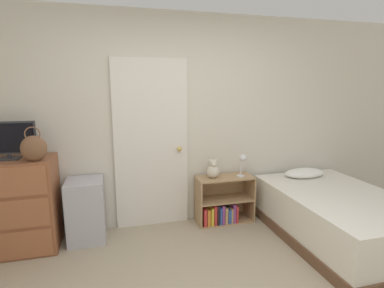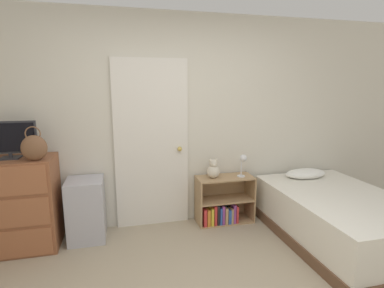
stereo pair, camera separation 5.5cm
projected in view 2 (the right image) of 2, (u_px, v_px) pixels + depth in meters
name	position (u px, v px, depth m)	size (l,w,h in m)	color
wall_back	(174.00, 122.00, 3.66)	(10.00, 0.06, 2.55)	beige
door_closed	(152.00, 145.00, 3.59)	(0.88, 0.09, 2.02)	silver
dresser	(16.00, 205.00, 3.11)	(0.81, 0.50, 0.98)	brown
tv	(9.00, 139.00, 2.99)	(0.52, 0.16, 0.38)	#2D2D33
handbag	(34.00, 148.00, 2.92)	(0.24, 0.13, 0.34)	brown
storage_bin	(86.00, 210.00, 3.34)	(0.39, 0.41, 0.69)	#ADADB7
bookshelf	(222.00, 205.00, 3.79)	(0.71, 0.32, 0.59)	tan
teddy_bear	(213.00, 170.00, 3.67)	(0.16, 0.16, 0.24)	beige
desk_lamp	(243.00, 161.00, 3.70)	(0.11, 0.11, 0.28)	silver
bed	(339.00, 217.00, 3.33)	(1.23, 1.83, 0.64)	brown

